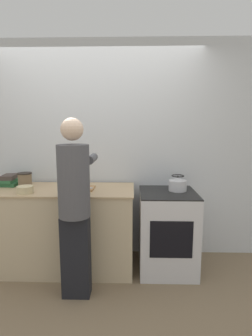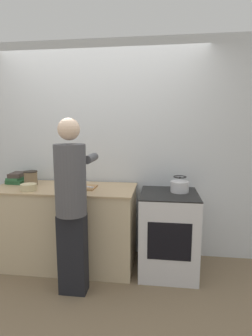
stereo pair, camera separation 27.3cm
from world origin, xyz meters
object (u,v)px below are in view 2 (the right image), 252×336
knife (83,186)px  bowl_prep (29,187)px  oven (168,232)px  canister_jar (31,178)px  kettle (180,185)px  cutting_board (82,187)px  person (72,200)px

knife → bowl_prep: bowl_prep is taller
oven → knife: (-0.95, -0.01, 0.49)m
oven → canister_jar: canister_jar is taller
kettle → canister_jar: 1.71m
kettle → knife: bearing=-176.3°
cutting_board → canister_jar: canister_jar is taller
person → knife: bearing=94.0°
oven → bowl_prep: (-1.49, -0.18, 0.51)m
oven → canister_jar: size_ratio=5.35×
oven → person: size_ratio=0.53×
knife → person: bearing=-70.8°
person → kettle: (1.02, 0.56, 0.04)m
knife → bowl_prep: (-0.55, -0.18, 0.02)m
person → cutting_board: size_ratio=5.35×
kettle → canister_jar: (-1.71, 0.01, 0.04)m
canister_jar → oven: bearing=-2.5°
person → bowl_prep: bearing=151.8°
canister_jar → person: bearing=-39.5°
bowl_prep → cutting_board: bearing=18.6°
oven → bowl_prep: 1.59m
kettle → bowl_prep: size_ratio=1.17×
oven → bowl_prep: bowl_prep is taller
canister_jar → knife: bearing=-6.7°
bowl_prep → oven: bearing=7.0°
person → bowl_prep: person is taller
oven → cutting_board: cutting_board is taller
knife → kettle: 1.06m
bowl_prep → canister_jar: (-0.10, 0.25, 0.05)m
cutting_board → knife: (0.02, 0.00, 0.01)m
kettle → bowl_prep: (-1.61, -0.25, -0.01)m
cutting_board → kettle: (1.08, 0.07, 0.04)m
cutting_board → canister_jar: (-0.63, 0.08, 0.07)m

